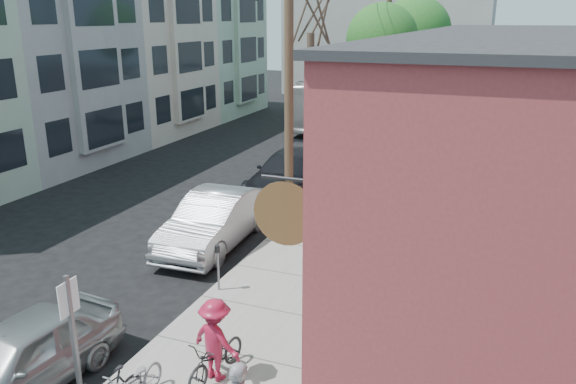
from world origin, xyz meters
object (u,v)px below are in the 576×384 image
(patio_chair_b, at_px, (320,381))
(bus, at_px, (337,98))
(parking_meter_near, at_px, (218,260))
(tree_leafy_far, at_px, (415,33))
(patron_green, at_px, (333,268))
(tree_bare, at_px, (310,133))
(cyclist, at_px, (216,340))
(tree_leafy_mid, at_px, (382,40))
(patio_chair_a, at_px, (348,334))
(car_3, at_px, (331,149))
(car_1, at_px, (214,220))
(sign_post, at_px, (73,336))
(parking_meter_far, at_px, (309,185))
(car_0, at_px, (19,358))
(utility_pole_near, at_px, (287,70))
(car_2, at_px, (290,173))
(car_4, at_px, (357,127))

(patio_chair_b, height_order, bus, bus)
(parking_meter_near, relative_size, tree_leafy_far, 0.15)
(parking_meter_near, bearing_deg, patron_green, 8.10)
(tree_bare, xyz_separation_m, cyclist, (1.17, -8.87, -2.32))
(parking_meter_near, relative_size, tree_leafy_mid, 0.17)
(patio_chair_a, xyz_separation_m, cyclist, (-2.18, -1.77, 0.41))
(patron_green, bearing_deg, tree_bare, -174.20)
(car_3, bearing_deg, car_1, -88.25)
(sign_post, xyz_separation_m, patio_chair_a, (3.80, 3.71, -1.24))
(tree_leafy_far, relative_size, car_3, 1.75)
(tree_bare, relative_size, bus, 0.52)
(sign_post, bearing_deg, tree_leafy_far, 89.18)
(parking_meter_far, xyz_separation_m, bus, (-4.18, 17.74, 0.71))
(parking_meter_far, height_order, car_1, car_1)
(patio_chair_a, xyz_separation_m, car_1, (-5.58, 4.48, 0.26))
(car_0, distance_m, car_1, 7.82)
(car_1, bearing_deg, patio_chair_a, -41.31)
(tree_leafy_far, relative_size, patio_chair_b, 9.21)
(patron_green, xyz_separation_m, bus, (-7.15, 24.50, 0.61))
(utility_pole_near, xyz_separation_m, car_3, (-1.59, 10.09, -4.77))
(tree_leafy_mid, distance_m, car_2, 9.06)
(parking_meter_near, relative_size, cyclist, 0.73)
(sign_post, height_order, utility_pole_near, utility_pole_near)
(sign_post, height_order, car_4, sign_post)
(parking_meter_near, relative_size, car_1, 0.24)
(parking_meter_far, xyz_separation_m, car_1, (-1.68, -4.25, -0.13))
(sign_post, relative_size, car_1, 0.54)
(cyclist, bearing_deg, car_1, -47.38)
(car_3, height_order, car_4, car_4)
(parking_meter_near, distance_m, patio_chair_a, 4.22)
(patio_chair_a, bearing_deg, car_4, 104.19)
(utility_pole_near, distance_m, tree_bare, 2.35)
(parking_meter_near, xyz_separation_m, car_2, (-1.45, 8.92, -0.14))
(patron_green, bearing_deg, car_2, -171.99)
(tree_leafy_mid, bearing_deg, patio_chair_b, -80.40)
(utility_pole_near, height_order, car_2, utility_pole_near)
(parking_meter_far, distance_m, patio_chair_b, 11.17)
(sign_post, distance_m, bus, 30.48)
(parking_meter_far, distance_m, car_4, 12.76)
(cyclist, height_order, car_2, cyclist)
(tree_leafy_far, height_order, bus, tree_leafy_far)
(parking_meter_near, bearing_deg, patio_chair_b, -40.63)
(car_1, height_order, car_3, car_1)
(car_0, xyz_separation_m, car_1, (0.01, 7.82, 0.11))
(utility_pole_near, bearing_deg, tree_leafy_far, 88.91)
(patron_green, bearing_deg, car_0, -60.67)
(tree_leafy_mid, height_order, car_2, tree_leafy_mid)
(tree_bare, distance_m, tree_leafy_far, 20.78)
(sign_post, distance_m, car_4, 25.18)
(car_1, relative_size, bus, 0.42)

